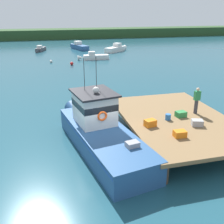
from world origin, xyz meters
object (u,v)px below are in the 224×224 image
at_px(crate_single_far, 180,134).
at_px(mooring_buoy_outer, 51,61).
at_px(main_fishing_boat, 99,130).
at_px(moored_boat_near_channel, 79,47).
at_px(crate_stack_near_edge, 181,114).
at_px(moored_boat_outer_mooring, 94,57).
at_px(moored_boat_mid_harbor, 40,49).
at_px(deckhand_by_the_boat, 197,100).
at_px(crate_single_by_cleat, 197,123).
at_px(crate_stack_mid_dock, 150,123).
at_px(mooring_buoy_spare_mooring, 72,63).
at_px(bait_bucket, 168,117).
at_px(moored_boat_far_right, 116,49).

bearing_deg(crate_single_far, mooring_buoy_outer, 100.75).
bearing_deg(main_fishing_boat, moored_boat_near_channel, 84.08).
relative_size(crate_stack_near_edge, moored_boat_outer_mooring, 0.12).
height_order(crate_stack_near_edge, crate_single_far, crate_single_far).
distance_m(moored_boat_mid_harbor, mooring_buoy_outer, 12.46).
bearing_deg(moored_boat_outer_mooring, moored_boat_mid_harbor, 125.70).
bearing_deg(crate_stack_near_edge, deckhand_by_the_boat, 14.38).
bearing_deg(crate_single_by_cleat, moored_boat_near_channel, 91.67).
relative_size(crate_stack_mid_dock, mooring_buoy_outer, 1.53).
relative_size(deckhand_by_the_boat, mooring_buoy_spare_mooring, 3.56).
bearing_deg(moored_boat_near_channel, mooring_buoy_spare_mooring, -101.19).
distance_m(crate_stack_near_edge, mooring_buoy_outer, 26.96).
height_order(crate_stack_near_edge, crate_stack_mid_dock, crate_stack_mid_dock).
bearing_deg(moored_boat_outer_mooring, main_fishing_boat, -99.96).
height_order(crate_stack_mid_dock, moored_boat_mid_harbor, crate_stack_mid_dock).
xyz_separation_m(deckhand_by_the_boat, moored_boat_outer_mooring, (-1.35, 26.92, -1.64)).
relative_size(crate_stack_mid_dock, bait_bucket, 1.76).
relative_size(deckhand_by_the_boat, mooring_buoy_outer, 4.16).
height_order(deckhand_by_the_boat, moored_boat_far_right, deckhand_by_the_boat).
distance_m(crate_stack_near_edge, bait_bucket, 0.98).
relative_size(crate_single_far, bait_bucket, 1.76).
bearing_deg(mooring_buoy_outer, crate_stack_near_edge, -75.49).
distance_m(mooring_buoy_outer, mooring_buoy_spare_mooring, 3.72).
xyz_separation_m(moored_boat_near_channel, mooring_buoy_outer, (-5.81, -13.05, -0.33)).
relative_size(bait_bucket, moored_boat_far_right, 0.07).
bearing_deg(bait_bucket, mooring_buoy_spare_mooring, 97.36).
distance_m(crate_single_far, crate_stack_mid_dock, 1.84).
relative_size(crate_stack_mid_dock, moored_boat_mid_harbor, 0.14).
xyz_separation_m(moored_boat_mid_harbor, mooring_buoy_outer, (1.52, -12.36, -0.18)).
distance_m(moored_boat_near_channel, moored_boat_outer_mooring, 11.94).
height_order(deckhand_by_the_boat, mooring_buoy_spare_mooring, deckhand_by_the_boat).
height_order(main_fishing_boat, moored_boat_near_channel, main_fishing_boat).
xyz_separation_m(crate_single_by_cleat, moored_boat_mid_harbor, (-8.52, 39.84, -0.99)).
relative_size(deckhand_by_the_boat, moored_boat_far_right, 0.32).
relative_size(crate_stack_mid_dock, moored_boat_far_right, 0.12).
xyz_separation_m(bait_bucket, moored_boat_near_channel, (0.01, 39.37, -0.85)).
bearing_deg(crate_single_far, moored_boat_near_channel, 89.44).
xyz_separation_m(crate_stack_mid_dock, moored_boat_mid_harbor, (-5.98, 39.27, -1.01)).
bearing_deg(bait_bucket, moored_boat_mid_harbor, 100.73).
relative_size(main_fishing_boat, crate_single_far, 16.61).
height_order(crate_single_by_cleat, mooring_buoy_spare_mooring, crate_single_by_cleat).
distance_m(moored_boat_outer_mooring, mooring_buoy_outer, 6.65).
bearing_deg(moored_boat_mid_harbor, crate_stack_mid_dock, -81.33).
bearing_deg(bait_bucket, moored_boat_near_channel, 89.99).
bearing_deg(crate_single_far, bait_bucket, 79.66).
bearing_deg(crate_stack_near_edge, mooring_buoy_spare_mooring, 99.68).
relative_size(main_fishing_boat, deckhand_by_the_boat, 6.12).
bearing_deg(moored_boat_far_right, moored_boat_near_channel, 143.73).
relative_size(crate_single_by_cleat, moored_boat_outer_mooring, 0.12).
bearing_deg(mooring_buoy_outer, moored_boat_outer_mooring, 9.83).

